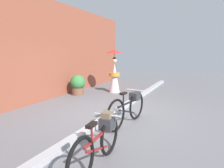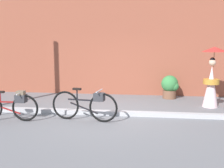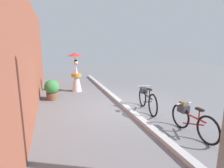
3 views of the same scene
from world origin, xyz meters
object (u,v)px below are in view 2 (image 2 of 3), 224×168
potted_plant_by_door (170,86)px  bicycle_near_officer (10,105)px  bicycle_far_side (86,105)px  person_with_parasol (212,77)px

potted_plant_by_door → bicycle_near_officer: bearing=-142.1°
bicycle_far_side → person_with_parasol: person_with_parasol is taller
person_with_parasol → bicycle_far_side: bearing=-150.9°
person_with_parasol → potted_plant_by_door: person_with_parasol is taller
person_with_parasol → bicycle_near_officer: bearing=-157.9°
bicycle_near_officer → bicycle_far_side: 1.98m
bicycle_far_side → person_with_parasol: 4.17m
bicycle_far_side → potted_plant_by_door: potted_plant_by_door is taller
bicycle_far_side → person_with_parasol: size_ratio=0.94×
bicycle_far_side → potted_plant_by_door: (2.45, 3.18, 0.03)m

